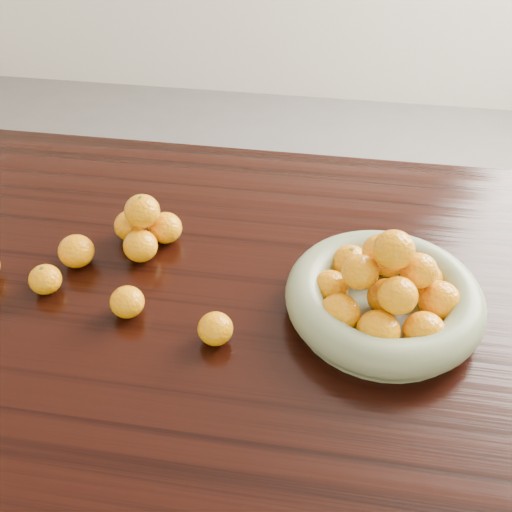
# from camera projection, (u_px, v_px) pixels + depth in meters

# --- Properties ---
(ground) EXTENTS (5.00, 5.00, 0.00)m
(ground) POSITION_uv_depth(u_px,v_px,m) (264.00, 481.00, 1.58)
(ground) COLOR #53504E
(ground) RESTS_ON ground
(dining_table) EXTENTS (2.00, 1.00, 0.75)m
(dining_table) POSITION_uv_depth(u_px,v_px,m) (266.00, 315.00, 1.15)
(dining_table) COLOR black
(dining_table) RESTS_ON ground
(fruit_bowl) EXTENTS (0.35, 0.35, 0.18)m
(fruit_bowl) POSITION_uv_depth(u_px,v_px,m) (384.00, 296.00, 1.00)
(fruit_bowl) COLOR #757E5C
(fruit_bowl) RESTS_ON dining_table
(orange_pyramid) EXTENTS (0.14, 0.13, 0.12)m
(orange_pyramid) POSITION_uv_depth(u_px,v_px,m) (145.00, 227.00, 1.15)
(orange_pyramid) COLOR orange
(orange_pyramid) RESTS_ON dining_table
(loose_orange_0) EXTENTS (0.06, 0.06, 0.06)m
(loose_orange_0) POSITION_uv_depth(u_px,v_px,m) (45.00, 279.00, 1.06)
(loose_orange_0) COLOR orange
(loose_orange_0) RESTS_ON dining_table
(loose_orange_1) EXTENTS (0.06, 0.06, 0.06)m
(loose_orange_1) POSITION_uv_depth(u_px,v_px,m) (127.00, 302.00, 1.01)
(loose_orange_1) COLOR orange
(loose_orange_1) RESTS_ON dining_table
(loose_orange_2) EXTENTS (0.06, 0.06, 0.06)m
(loose_orange_2) POSITION_uv_depth(u_px,v_px,m) (215.00, 329.00, 0.96)
(loose_orange_2) COLOR orange
(loose_orange_2) RESTS_ON dining_table
(loose_orange_3) EXTENTS (0.07, 0.07, 0.06)m
(loose_orange_3) POSITION_uv_depth(u_px,v_px,m) (76.00, 251.00, 1.12)
(loose_orange_3) COLOR orange
(loose_orange_3) RESTS_ON dining_table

